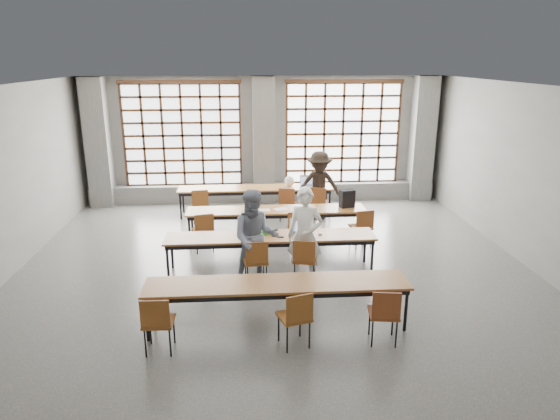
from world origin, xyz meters
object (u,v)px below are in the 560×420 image
at_px(student_back, 319,186).
at_px(red_pouch, 159,318).
at_px(chair_back_left, 200,202).
at_px(chair_front_left, 256,258).
at_px(student_female, 255,237).
at_px(phone, 280,237).
at_px(desk_row_b, 277,212).
at_px(chair_near_right, 385,311).
at_px(plastic_bag, 290,181).
at_px(laptop_front, 299,230).
at_px(backpack, 347,198).
at_px(chair_front_right, 305,257).
at_px(chair_near_mid, 296,314).
at_px(chair_back_mid, 287,201).
at_px(desk_row_d, 277,286).
at_px(student_male, 305,236).
at_px(chair_mid_centre, 297,226).
at_px(chair_near_left, 157,319).
at_px(laptop_back, 307,183).
at_px(chair_mid_right, 362,224).
at_px(chair_mid_left, 204,228).
at_px(desk_row_c, 270,239).
at_px(green_box, 268,232).
at_px(mouse, 320,234).
at_px(chair_back_right, 319,200).
at_px(desk_row_a, 255,190).

bearing_deg(student_back, red_pouch, -114.52).
height_order(chair_back_left, chair_front_left, same).
xyz_separation_m(student_female, phone, (0.48, 0.40, -0.15)).
xyz_separation_m(desk_row_b, chair_near_right, (1.25, -4.41, -0.13)).
xyz_separation_m(desk_row_b, student_female, (-0.53, -2.21, 0.22)).
bearing_deg(phone, plastic_bag, 82.15).
relative_size(desk_row_b, red_pouch, 20.00).
bearing_deg(desk_row_b, laptop_front, -78.46).
relative_size(phone, backpack, 0.33).
bearing_deg(chair_front_right, chair_back_left, 120.44).
xyz_separation_m(chair_front_left, red_pouch, (-1.42, -1.99, -0.04)).
bearing_deg(chair_near_mid, chair_back_mid, 86.25).
bearing_deg(desk_row_d, student_back, 74.91).
xyz_separation_m(chair_front_left, student_male, (0.89, 0.13, 0.36)).
bearing_deg(chair_mid_centre, plastic_bag, 88.21).
xyz_separation_m(chair_back_left, chair_near_left, (-0.13, -5.76, 0.00)).
relative_size(student_male, laptop_front, 4.55).
height_order(chair_front_left, backpack, backpack).
xyz_separation_m(desk_row_b, student_back, (1.18, 1.47, 0.21)).
bearing_deg(laptop_back, chair_mid_right, -72.05).
height_order(chair_back_left, backpack, backpack).
bearing_deg(chair_mid_left, chair_near_left, -95.43).
distance_m(chair_front_right, red_pouch, 3.04).
relative_size(desk_row_c, plastic_bag, 13.99).
distance_m(chair_back_left, chair_near_mid, 6.03).
relative_size(chair_mid_left, green_box, 3.52).
relative_size(mouse, green_box, 0.39).
bearing_deg(chair_back_left, chair_near_right, -62.00).
xyz_separation_m(chair_front_left, chair_near_mid, (0.51, -2.07, 0.00)).
relative_size(chair_back_mid, chair_mid_right, 1.00).
xyz_separation_m(chair_near_left, red_pouch, (0.00, 0.08, -0.04)).
distance_m(chair_back_right, chair_mid_centre, 2.12).
height_order(desk_row_c, chair_back_mid, chair_back_mid).
bearing_deg(chair_mid_left, green_box, -37.63).
height_order(chair_front_right, chair_near_right, same).
bearing_deg(desk_row_b, chair_back_right, 49.41).
bearing_deg(chair_back_mid, student_back, 8.85).
height_order(chair_mid_left, student_female, student_female).
bearing_deg(chair_back_left, chair_mid_right, -28.54).
distance_m(chair_front_right, chair_near_mid, 2.10).
height_order(chair_back_mid, plastic_bag, plastic_bag).
bearing_deg(chair_near_mid, backpack, 70.08).
distance_m(desk_row_a, chair_near_left, 6.57).
xyz_separation_m(desk_row_c, desk_row_d, (-0.01, -2.07, 0.00)).
height_order(desk_row_b, laptop_front, laptop_front).
xyz_separation_m(desk_row_b, chair_front_right, (0.35, -2.34, -0.13)).
xyz_separation_m(chair_back_mid, chair_near_right, (0.89, -5.76, 0.00)).
xyz_separation_m(chair_mid_left, student_male, (1.95, -1.58, 0.36)).
height_order(chair_back_right, green_box, chair_back_right).
xyz_separation_m(chair_mid_left, phone, (1.53, -1.18, 0.20)).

